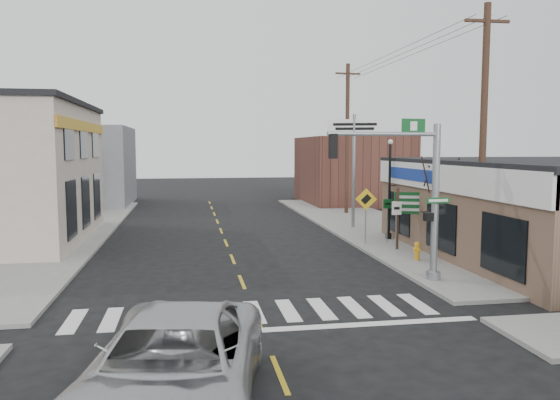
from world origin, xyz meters
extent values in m
plane|color=black|center=(0.00, 0.00, 0.00)|extent=(140.00, 140.00, 0.00)
cube|color=gray|center=(9.00, 13.00, 0.07)|extent=(6.00, 38.00, 0.13)
cube|color=gray|center=(-9.00, 13.00, 0.07)|extent=(6.00, 38.00, 0.13)
cube|color=gold|center=(0.00, 8.00, 0.01)|extent=(0.12, 56.00, 0.01)
cube|color=silver|center=(0.00, 0.40, 0.01)|extent=(11.00, 2.20, 0.01)
cube|color=brown|center=(12.00, 30.00, 2.80)|extent=(8.00, 10.00, 5.60)
cube|color=slate|center=(-11.00, 32.00, 3.20)|extent=(9.00, 10.00, 6.40)
imported|color=#B9BBBE|center=(-2.15, -5.46, 0.89)|extent=(3.97, 6.79, 1.78)
cylinder|color=gray|center=(6.64, 2.77, 2.85)|extent=(0.25, 0.25, 5.44)
cylinder|color=gray|center=(4.65, 2.77, 5.20)|extent=(3.99, 0.14, 0.14)
cube|color=black|center=(2.86, 2.77, 4.80)|extent=(0.25, 0.20, 0.82)
cube|color=#0F4C1F|center=(6.64, 2.55, 2.94)|extent=(0.86, 0.04, 0.20)
cube|color=#0F4C1F|center=(5.74, 2.77, 5.48)|extent=(0.86, 0.05, 0.50)
cube|color=black|center=(6.39, 2.72, 2.35)|extent=(0.29, 0.24, 0.29)
cube|color=#462E20|center=(7.55, 8.43, 1.53)|extent=(0.10, 0.10, 2.79)
cube|color=#462E20|center=(8.85, 8.43, 1.53)|extent=(0.10, 0.10, 2.79)
cube|color=#0A4D1E|center=(8.20, 8.37, 2.23)|extent=(1.60, 0.05, 1.00)
cylinder|color=orange|center=(7.44, 5.97, 0.43)|extent=(0.22, 0.22, 0.61)
sphere|color=orange|center=(7.44, 5.97, 0.77)|extent=(0.24, 0.24, 0.24)
cylinder|color=gray|center=(6.57, 10.00, 1.35)|extent=(0.06, 0.06, 2.44)
cube|color=gold|center=(6.57, 9.97, 2.28)|extent=(1.04, 0.03, 1.04)
cylinder|color=black|center=(8.18, 11.13, 2.55)|extent=(0.13, 0.13, 4.84)
sphere|color=silver|center=(8.18, 11.13, 5.02)|extent=(0.26, 0.26, 0.26)
cube|color=#154852|center=(8.69, 11.13, 3.48)|extent=(0.02, 0.51, 1.30)
cylinder|color=gray|center=(7.63, 15.41, 3.38)|extent=(0.19, 0.19, 6.51)
cube|color=white|center=(7.63, 15.41, 5.94)|extent=(3.06, 0.18, 0.81)
cylinder|color=black|center=(8.87, 6.99, 1.77)|extent=(0.21, 0.21, 3.29)
ellipsoid|color=#1E3614|center=(10.86, 4.92, 0.66)|extent=(1.42, 1.42, 1.07)
ellipsoid|color=black|center=(10.61, 8.61, 0.49)|extent=(0.97, 0.97, 0.73)
cylinder|color=#462B1D|center=(8.86, 3.64, 5.02)|extent=(0.26, 0.26, 9.78)
cube|color=#462B1D|center=(8.86, 3.64, 9.27)|extent=(1.70, 0.11, 0.11)
cylinder|color=#452C1C|center=(9.22, 22.09, 5.31)|extent=(0.27, 0.27, 10.37)
cube|color=#452C1C|center=(9.22, 22.09, 9.82)|extent=(1.80, 0.11, 0.11)
camera|label=1|loc=(-1.85, -14.91, 4.77)|focal=35.00mm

